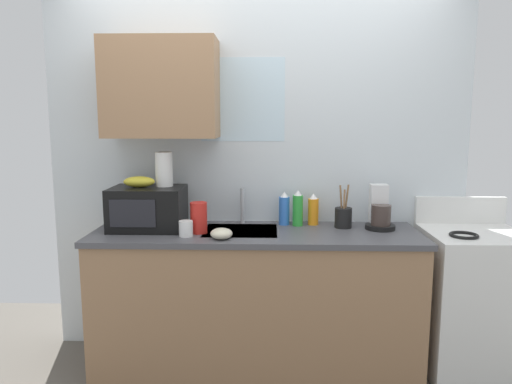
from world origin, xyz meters
TOP-DOWN VIEW (x-y plane):
  - kitchen_wall_assembly at (-0.10, 0.31)m, footprint 2.83×0.42m
  - counter_unit at (-0.00, 0.00)m, footprint 2.06×0.63m
  - sink_faucet at (-0.10, 0.24)m, footprint 0.03×0.03m
  - stove_range at (1.37, 0.00)m, footprint 0.60×0.60m
  - microwave at (-0.69, 0.05)m, footprint 0.46×0.35m
  - banana_bunch at (-0.74, 0.05)m, footprint 0.20×0.11m
  - paper_towel_roll at (-0.59, 0.10)m, footprint 0.11×0.11m
  - coffee_maker at (0.79, 0.11)m, footprint 0.19×0.21m
  - dish_soap_bottle_blue at (0.18, 0.20)m, footprint 0.07×0.07m
  - dish_soap_bottle_green at (0.27, 0.17)m, footprint 0.07×0.07m
  - dish_soap_bottle_orange at (0.38, 0.20)m, footprint 0.07×0.07m
  - cereal_canister at (-0.35, -0.05)m, footprint 0.10×0.10m
  - mug_white at (-0.42, -0.14)m, footprint 0.08×0.08m
  - utensil_crock at (0.56, 0.12)m, footprint 0.11×0.11m
  - small_bowl at (-0.20, -0.20)m, footprint 0.13×0.13m

SIDE VIEW (x-z plane):
  - stove_range at x=1.37m, z-range -0.08..1.00m
  - counter_unit at x=0.00m, z-range 0.01..0.91m
  - small_bowl at x=-0.20m, z-range 0.90..0.96m
  - mug_white at x=-0.42m, z-range 0.90..0.99m
  - utensil_crock at x=0.56m, z-range 0.83..1.11m
  - cereal_canister at x=-0.35m, z-range 0.90..1.09m
  - dish_soap_bottle_orange at x=0.38m, z-range 0.89..1.10m
  - dish_soap_bottle_blue at x=0.18m, z-range 0.89..1.11m
  - coffee_maker at x=0.79m, z-range 0.86..1.14m
  - dish_soap_bottle_green at x=0.27m, z-range 0.89..1.13m
  - sink_faucet at x=-0.10m, z-range 0.90..1.14m
  - microwave at x=-0.69m, z-range 0.90..1.17m
  - banana_bunch at x=-0.74m, z-range 1.17..1.24m
  - paper_towel_roll at x=-0.59m, z-range 1.17..1.39m
  - kitchen_wall_assembly at x=-0.10m, z-range 0.09..2.59m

